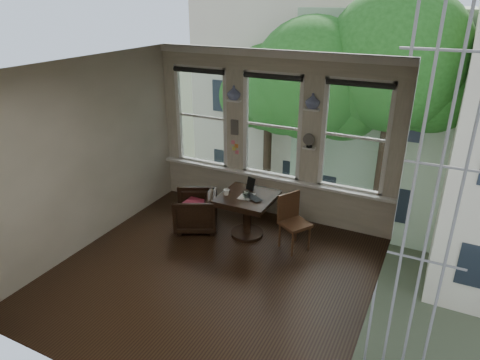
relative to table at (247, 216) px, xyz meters
The scene contains 25 objects.
ground 1.30m from the table, 89.25° to the right, with size 4.50×4.50×0.00m, color black.
ceiling 2.91m from the table, 89.25° to the right, with size 4.50×4.50×0.00m, color silver.
wall_back 1.51m from the table, 89.07° to the left, with size 4.50×4.50×0.00m, color beige.
wall_front 3.67m from the table, 89.73° to the right, with size 4.50×4.50×0.00m, color beige.
wall_left 2.79m from the table, 150.84° to the right, with size 4.50×4.50×0.00m, color beige.
wall_right 2.82m from the table, 28.80° to the right, with size 4.50×4.50×0.00m, color beige.
window_left 2.20m from the table, 145.00° to the left, with size 1.10×0.12×1.90m, color white, non-canonical shape.
window_center 1.66m from the table, 89.07° to the left, with size 1.10×0.12×1.90m, color white, non-canonical shape.
window_right 2.22m from the table, 34.40° to the left, with size 1.10×0.12×1.90m, color white, non-canonical shape.
shelf_left 2.07m from the table, 128.10° to the left, with size 0.26×0.16×0.03m, color white.
shelf_right 2.08m from the table, 50.64° to the left, with size 0.26×0.16×0.03m, color white.
intercom 1.70m from the table, 127.19° to the left, with size 0.14×0.06×0.28m, color #59544F.
sticky_notes 1.47m from the table, 127.05° to the left, with size 0.16×0.01×0.24m, color pink, non-canonical shape.
desk_fan 1.63m from the table, 50.01° to the left, with size 0.20×0.20×0.24m, color #59544F, non-canonical shape.
vase_left 2.19m from the table, 128.10° to the left, with size 0.24×0.24×0.25m, color silver.
vase_right 2.20m from the table, 50.64° to the left, with size 0.24×0.24×0.25m, color silver.
table is the anchor object (origin of this frame).
armchair_left 0.94m from the table, 168.85° to the right, with size 0.72×0.74×0.67m, color black.
cushion_red 0.94m from the table, 168.85° to the right, with size 0.45×0.45×0.06m, color maroon.
side_chair_right 0.88m from the table, ahead, with size 0.42×0.42×0.92m, color #48291A, non-canonical shape.
laptop 0.42m from the table, 45.64° to the right, with size 0.36×0.23×0.03m, color black.
mug 0.55m from the table, 158.40° to the right, with size 0.11×0.11×0.10m, color white.
drinking_glass 0.43m from the table, 74.77° to the right, with size 0.13×0.13×0.10m, color white.
tablet 0.55m from the table, 102.50° to the left, with size 0.16×0.02×0.22m, color black.
papers 0.38m from the table, 95.95° to the right, with size 0.22×0.30×0.00m, color silver.
Camera 1 is at (2.74, -4.58, 3.80)m, focal length 32.00 mm.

